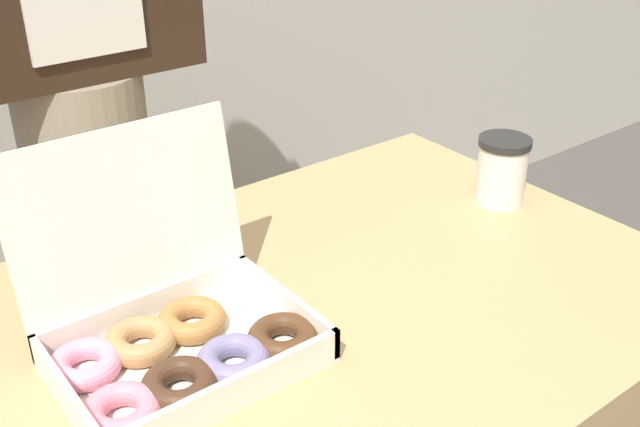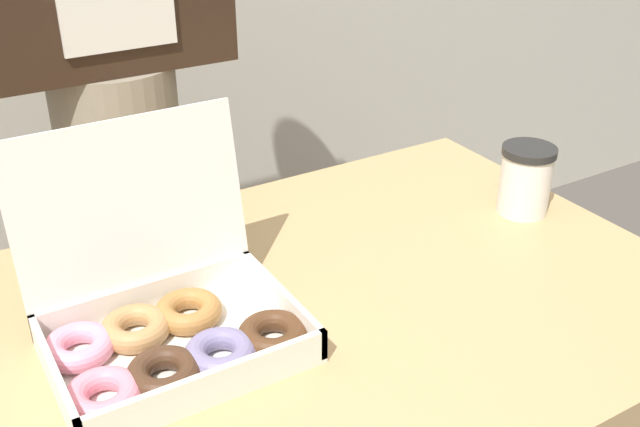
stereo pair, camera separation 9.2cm
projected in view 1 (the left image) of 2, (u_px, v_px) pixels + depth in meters
The scene contains 3 objects.
donut_box at pixel (173, 335), 0.86m from camera, with size 0.32×0.25×0.25m.
coffee_cup at pixel (502, 170), 1.21m from camera, with size 0.08×0.08×0.11m.
person_customer at pixel (73, 67), 1.25m from camera, with size 0.41×0.22×1.78m.
Camera 1 is at (-0.44, -0.65, 1.34)m, focal length 42.00 mm.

